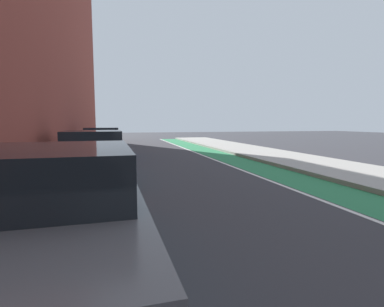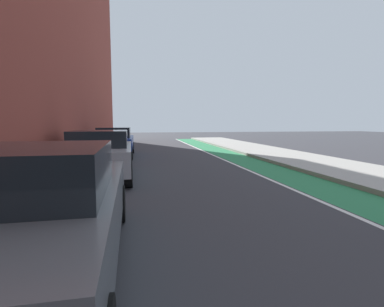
{
  "view_description": "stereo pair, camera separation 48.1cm",
  "coord_description": "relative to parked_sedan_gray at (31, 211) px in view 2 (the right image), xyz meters",
  "views": [
    {
      "loc": [
        -2.22,
        7.14,
        1.77
      ],
      "look_at": [
        -0.47,
        13.87,
        1.03
      ],
      "focal_mm": 27.03,
      "sensor_mm": 36.0,
      "label": 1
    },
    {
      "loc": [
        -1.75,
        7.04,
        1.77
      ],
      "look_at": [
        -0.47,
        13.87,
        1.03
      ],
      "focal_mm": 27.03,
      "sensor_mm": 36.0,
      "label": 2
    }
  ],
  "objects": [
    {
      "name": "bike_lane_paint",
      "position": [
        6.14,
        7.7,
        -0.79
      ],
      "size": [
        1.6,
        40.31,
        0.0
      ],
      "primitive_type": "cube",
      "color": "#2D8451",
      "rests_on": "ground"
    },
    {
      "name": "ground_plane",
      "position": [
        2.94,
        5.7,
        -0.79
      ],
      "size": [
        88.69,
        88.69,
        0.0
      ],
      "primitive_type": "plane",
      "color": "#38383D"
    },
    {
      "name": "sidewalk_right",
      "position": [
        8.67,
        7.7,
        -0.72
      ],
      "size": [
        3.47,
        40.31,
        0.14
      ],
      "primitive_type": "cube",
      "color": "#A8A59E",
      "rests_on": "ground"
    },
    {
      "name": "parked_sedan_silver",
      "position": [
        0.0,
        6.2,
        0.0
      ],
      "size": [
        2.07,
        4.54,
        1.53
      ],
      "color": "#9EA0A8",
      "rests_on": "ground"
    },
    {
      "name": "lane_divider_stripe",
      "position": [
        5.24,
        7.7,
        -0.79
      ],
      "size": [
        0.12,
        40.31,
        0.0
      ],
      "primitive_type": "cube",
      "color": "white",
      "rests_on": "ground"
    },
    {
      "name": "parked_sedan_blue",
      "position": [
        -0.0,
        12.13,
        -0.0
      ],
      "size": [
        1.91,
        4.37,
        1.53
      ],
      "color": "navy",
      "rests_on": "ground"
    },
    {
      "name": "parked_sedan_gray",
      "position": [
        0.0,
        0.0,
        0.0
      ],
      "size": [
        2.05,
        4.56,
        1.53
      ],
      "color": "#595B60",
      "rests_on": "ground"
    }
  ]
}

